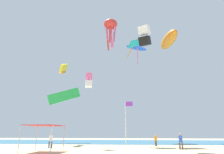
% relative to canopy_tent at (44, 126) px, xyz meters
% --- Properties ---
extents(ocean_strip, '(110.00, 22.18, 0.03)m').
position_rel_canopy_tent_xyz_m(ocean_strip, '(6.41, 24.58, -2.42)').
color(ocean_strip, teal).
rests_on(ocean_strip, ground).
extents(canopy_tent, '(3.15, 3.36, 2.55)m').
position_rel_canopy_tent_xyz_m(canopy_tent, '(0.00, 0.00, 0.00)').
color(canopy_tent, '#B2B2B7').
rests_on(canopy_tent, ground).
extents(person_near_tent, '(0.38, 0.38, 1.60)m').
position_rel_canopy_tent_xyz_m(person_near_tent, '(12.02, 10.57, -1.49)').
color(person_near_tent, brown).
rests_on(person_near_tent, ground).
extents(person_leftmost, '(0.42, 0.42, 1.77)m').
position_rel_canopy_tent_xyz_m(person_leftmost, '(14.22, 4.56, -1.39)').
color(person_leftmost, brown).
rests_on(person_leftmost, ground).
extents(person_central, '(0.42, 0.42, 1.79)m').
position_rel_canopy_tent_xyz_m(person_central, '(-1.45, 5.32, -1.38)').
color(person_central, '#33384C').
rests_on(person_central, ground).
extents(person_rightmost, '(0.41, 0.41, 1.73)m').
position_rel_canopy_tent_xyz_m(person_rightmost, '(-3.81, 10.87, -1.42)').
color(person_rightmost, black).
rests_on(person_rightmost, ground).
extents(banner_flag, '(0.61, 0.06, 4.18)m').
position_rel_canopy_tent_xyz_m(banner_flag, '(8.47, -4.10, 0.05)').
color(banner_flag, silver).
rests_on(banner_flag, ground).
extents(kite_parafoil_yellow, '(1.60, 5.33, 3.29)m').
position_rel_canopy_tent_xyz_m(kite_parafoil_yellow, '(-3.59, 13.71, 10.78)').
color(kite_parafoil_yellow, yellow).
extents(kite_box_white, '(1.81, 1.97, 3.06)m').
position_rel_canopy_tent_xyz_m(kite_box_white, '(10.76, 4.50, 11.85)').
color(kite_box_white, white).
extents(kite_delta_blue, '(6.62, 6.62, 4.06)m').
position_rel_canopy_tent_xyz_m(kite_delta_blue, '(10.10, 22.33, 18.47)').
color(kite_delta_blue, blue).
extents(kite_diamond_teal, '(3.51, 3.61, 4.57)m').
position_rel_canopy_tent_xyz_m(kite_diamond_teal, '(9.92, 12.22, 14.32)').
color(kite_diamond_teal, teal).
extents(kite_inflatable_orange, '(4.04, 8.60, 3.20)m').
position_rel_canopy_tent_xyz_m(kite_inflatable_orange, '(16.96, 20.51, 18.78)').
color(kite_inflatable_orange, orange).
extents(kite_octopus_red, '(3.40, 3.40, 6.02)m').
position_rel_canopy_tent_xyz_m(kite_octopus_red, '(5.10, 13.56, 18.97)').
color(kite_octopus_red, red).
extents(kite_parafoil_green, '(5.67, 4.22, 4.05)m').
position_rel_canopy_tent_xyz_m(kite_parafoil_green, '(-4.82, 18.25, 6.48)').
color(kite_parafoil_green, green).
extents(kite_box_pink, '(1.12, 1.17, 1.94)m').
position_rel_canopy_tent_xyz_m(kite_box_pink, '(3.05, 5.84, 6.29)').
color(kite_box_pink, pink).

